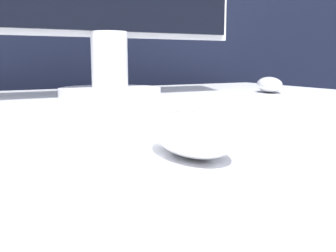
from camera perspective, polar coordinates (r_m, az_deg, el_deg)
partition_panel at (r=1.23m, az=-20.46°, el=6.68°), size 5.00×0.03×1.48m
computer_mouse_near at (r=0.32m, az=2.66°, el=-1.15°), size 0.07×0.11×0.04m
keyboard at (r=0.49m, az=-6.51°, el=1.73°), size 0.39×0.18×0.02m
computer_mouse_far at (r=0.98m, az=14.50°, el=5.82°), size 0.09×0.11×0.04m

